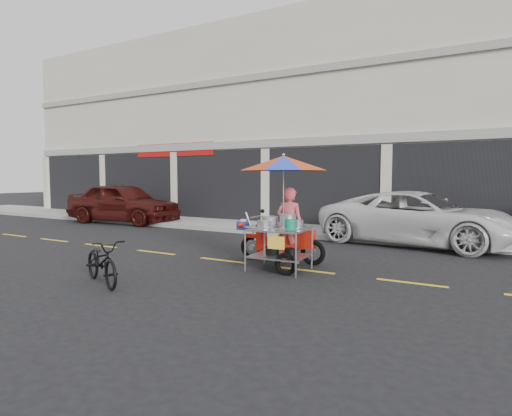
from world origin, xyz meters
The scene contains 10 objects.
ground centered at (0.00, 0.00, 0.00)m, with size 90.00×90.00×0.00m, color black.
sidewalk centered at (0.00, 5.50, 0.07)m, with size 45.00×3.00×0.15m, color gray.
shophouse_block centered at (2.82, 10.59, 4.24)m, with size 36.00×8.11×10.40m.
centerline centered at (0.00, 0.00, 0.00)m, with size 42.00×0.10×0.01m, color gold.
maroon_sedan centered at (-9.84, 4.33, 0.81)m, with size 1.91×4.74×1.61m, color #360C0A.
white_pickup centered at (1.38, 4.46, 0.73)m, with size 2.43×5.26×1.46m, color silver.
plant_tall centered at (-13.69, 5.75, 0.67)m, with size 0.94×0.82×1.05m, color #244715.
plant_short centered at (-12.31, 5.45, 0.67)m, with size 0.59×0.59×1.05m, color #244715.
near_bicycle centered at (-2.62, -2.77, 0.40)m, with size 0.53×1.51×0.79m, color black.
food_vendor_rig centered at (-0.52, 0.07, 1.46)m, with size 2.38×1.87×2.33m.
Camera 1 is at (3.35, -7.72, 1.86)m, focal length 30.00 mm.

